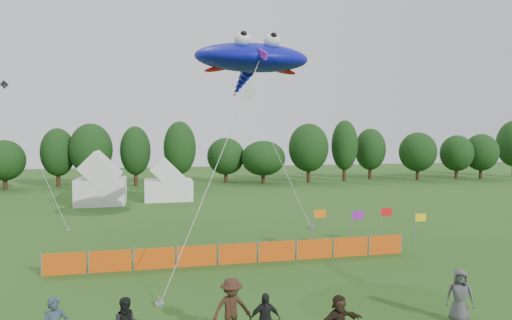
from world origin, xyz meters
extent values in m
cylinder|color=#382314|center=(-21.24, 44.50, 0.96)|extent=(0.50, 0.50, 1.91)
ellipsoid|color=black|center=(-21.24, 44.50, 3.45)|extent=(4.61, 4.61, 4.30)
cylinder|color=#382314|center=(-15.73, 46.21, 1.19)|extent=(0.50, 0.50, 2.38)
ellipsoid|color=black|center=(-15.73, 46.21, 4.30)|extent=(4.09, 4.09, 5.35)
cylinder|color=#382314|center=(-11.75, 45.39, 1.29)|extent=(0.50, 0.50, 2.57)
ellipsoid|color=black|center=(-11.75, 45.39, 4.64)|extent=(5.20, 5.20, 5.79)
cylinder|color=#382314|center=(-6.44, 45.32, 1.23)|extent=(0.50, 0.50, 2.46)
ellipsoid|color=black|center=(-6.44, 45.32, 4.45)|extent=(3.78, 3.78, 5.55)
cylinder|color=#382314|center=(-0.99, 43.92, 1.33)|extent=(0.50, 0.50, 2.66)
ellipsoid|color=black|center=(-0.99, 43.92, 4.81)|extent=(4.05, 4.05, 5.99)
cylinder|color=#382314|center=(5.28, 46.53, 0.99)|extent=(0.50, 0.50, 1.98)
ellipsoid|color=black|center=(5.28, 46.53, 3.58)|extent=(5.06, 5.06, 4.46)
cylinder|color=#382314|center=(9.99, 44.56, 0.93)|extent=(0.50, 0.50, 1.86)
ellipsoid|color=black|center=(9.99, 44.56, 3.35)|extent=(5.86, 5.86, 4.18)
cylinder|color=#382314|center=(16.28, 44.38, 1.31)|extent=(0.50, 0.50, 2.62)
ellipsoid|color=black|center=(16.28, 44.38, 4.73)|extent=(5.41, 5.41, 5.89)
cylinder|color=#382314|center=(21.78, 44.99, 1.39)|extent=(0.50, 0.50, 2.78)
ellipsoid|color=black|center=(21.78, 44.99, 5.02)|extent=(3.67, 3.67, 6.26)
cylinder|color=#382314|center=(26.67, 46.88, 1.21)|extent=(0.50, 0.50, 2.42)
ellipsoid|color=black|center=(26.67, 46.88, 4.36)|extent=(4.46, 4.46, 5.44)
cylinder|color=#382314|center=(32.69, 44.13, 1.12)|extent=(0.50, 0.50, 2.24)
ellipsoid|color=black|center=(32.69, 44.13, 4.04)|extent=(5.26, 5.26, 5.03)
cylinder|color=#382314|center=(39.09, 44.15, 1.05)|extent=(0.50, 0.50, 2.10)
ellipsoid|color=black|center=(39.09, 44.15, 3.80)|extent=(4.74, 4.74, 4.73)
cylinder|color=#382314|center=(42.84, 43.69, 1.08)|extent=(0.50, 0.50, 2.16)
ellipsoid|color=black|center=(42.84, 43.69, 3.91)|extent=(4.88, 4.88, 4.87)
cube|color=silver|center=(-9.08, 30.04, 1.19)|extent=(4.34, 4.34, 2.39)
cube|color=white|center=(-2.93, 31.32, 1.00)|extent=(4.54, 3.63, 2.00)
cube|color=#E04E0C|center=(-8.51, 7.77, 0.50)|extent=(1.90, 0.06, 1.00)
cube|color=#E04E0C|center=(-6.51, 7.77, 0.50)|extent=(1.90, 0.06, 1.00)
cube|color=#E04E0C|center=(-4.51, 7.77, 0.50)|extent=(1.90, 0.06, 1.00)
cube|color=#E04E0C|center=(-2.51, 7.77, 0.50)|extent=(1.90, 0.06, 1.00)
cube|color=#E04E0C|center=(-0.51, 7.77, 0.50)|extent=(1.90, 0.06, 1.00)
cube|color=#E04E0C|center=(1.49, 7.77, 0.50)|extent=(1.90, 0.06, 1.00)
cube|color=#E04E0C|center=(3.49, 7.77, 0.50)|extent=(1.90, 0.06, 1.00)
cube|color=#E04E0C|center=(5.49, 7.77, 0.50)|extent=(1.90, 0.06, 1.00)
cube|color=#E04E0C|center=(7.49, 7.77, 0.50)|extent=(1.90, 0.06, 1.00)
cylinder|color=gray|center=(4.00, 9.24, 1.14)|extent=(0.06, 0.06, 2.27)
cube|color=orange|center=(4.35, 9.24, 2.05)|extent=(0.70, 0.02, 0.45)
cylinder|color=gray|center=(6.00, 8.76, 1.09)|extent=(0.06, 0.06, 2.18)
cube|color=purple|center=(6.35, 8.76, 1.96)|extent=(0.70, 0.02, 0.45)
cylinder|color=gray|center=(8.00, 9.28, 1.10)|extent=(0.06, 0.06, 2.20)
cube|color=red|center=(8.35, 9.28, 1.98)|extent=(0.70, 0.02, 0.45)
cylinder|color=gray|center=(10.00, 8.99, 0.93)|extent=(0.06, 0.06, 1.86)
cube|color=yellow|center=(10.35, 8.99, 1.63)|extent=(0.70, 0.02, 0.45)
imported|color=#372116|center=(-2.28, -0.46, 0.97)|extent=(1.34, 0.90, 1.93)
imported|color=black|center=(-1.40, -1.14, 0.81)|extent=(0.95, 0.40, 1.63)
imported|color=#454549|center=(5.42, -0.93, 0.91)|extent=(1.06, 0.94, 1.82)
ellipsoid|color=#0D13C0|center=(0.64, 9.72, 10.42)|extent=(6.27, 4.87, 2.13)
sphere|color=white|center=(-0.12, 8.40, 11.08)|extent=(0.85, 0.85, 0.85)
sphere|color=white|center=(1.40, 8.40, 11.08)|extent=(0.85, 0.85, 0.85)
ellipsoid|color=red|center=(-0.99, 9.93, 9.86)|extent=(1.79, 0.78, 0.28)
ellipsoid|color=red|center=(2.26, 9.93, 9.86)|extent=(1.79, 0.78, 0.28)
cube|color=purple|center=(0.64, 7.39, 10.21)|extent=(0.37, 0.96, 0.70)
cylinder|color=#A5A5A5|center=(-1.87, 5.33, 5.06)|extent=(5.06, 4.80, 10.13)
cube|color=gray|center=(-4.38, 2.95, 0.05)|extent=(0.30, 0.30, 0.10)
cube|color=white|center=(3.36, 22.64, 9.74)|extent=(1.29, 0.36, 1.29)
cylinder|color=#A5A5A5|center=(4.68, 18.82, 4.87)|extent=(2.67, 7.67, 9.76)
cube|color=gray|center=(6.00, 15.00, 0.05)|extent=(0.30, 0.30, 0.10)
cube|color=black|center=(-16.48, 28.19, 10.60)|extent=(0.71, 0.21, 0.71)
cylinder|color=#A5A5A5|center=(-13.24, 23.09, 5.30)|extent=(6.52, 10.22, 10.62)
cube|color=gray|center=(-10.00, 18.00, 0.05)|extent=(0.30, 0.30, 0.10)
camera|label=1|loc=(-4.67, -14.01, 6.28)|focal=32.00mm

